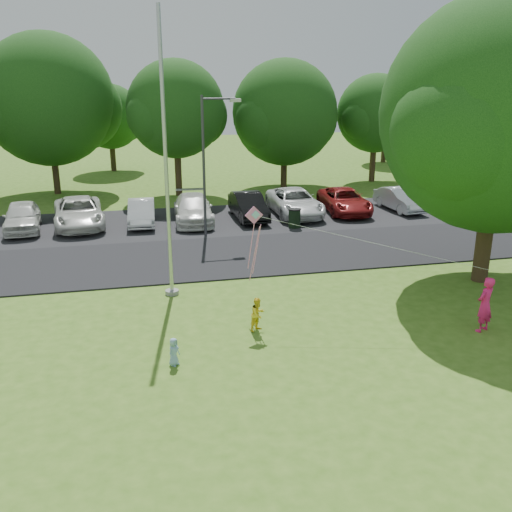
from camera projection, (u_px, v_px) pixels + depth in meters
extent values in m
plane|color=#436E1D|center=(301.00, 344.00, 17.32)|extent=(120.00, 120.00, 0.00)
cube|color=black|center=(243.00, 255.00, 25.67)|extent=(60.00, 6.00, 0.06)
cube|color=black|center=(220.00, 220.00, 31.70)|extent=(42.00, 7.00, 0.06)
cylinder|color=#B7BABF|center=(166.00, 160.00, 19.70)|extent=(0.14, 0.14, 10.00)
cylinder|color=gray|center=(172.00, 292.00, 21.21)|extent=(0.50, 0.50, 0.16)
cylinder|color=#3F3F44|center=(204.00, 168.00, 27.69)|extent=(0.14, 0.14, 6.86)
cylinder|color=#3F3F44|center=(219.00, 99.00, 26.87)|extent=(1.60, 0.12, 0.10)
cube|color=silver|center=(235.00, 100.00, 27.07)|extent=(0.52, 0.26, 0.16)
cylinder|color=black|center=(294.00, 219.00, 29.98)|extent=(0.63, 0.63, 1.01)
cylinder|color=black|center=(295.00, 209.00, 29.81)|extent=(0.67, 0.67, 0.06)
cylinder|color=#332316|center=(484.00, 239.00, 22.13)|extent=(0.62, 0.62, 3.39)
sphere|color=#133C10|center=(500.00, 114.00, 20.67)|extent=(8.71, 8.71, 8.71)
sphere|color=#133C10|center=(473.00, 130.00, 19.43)|extent=(5.23, 5.23, 5.23)
sphere|color=#133C10|center=(457.00, 131.00, 19.40)|extent=(4.53, 4.53, 4.53)
cylinder|color=#332316|center=(55.00, 170.00, 38.27)|extent=(0.44, 0.44, 3.19)
sphere|color=#133C10|center=(48.00, 100.00, 36.86)|extent=(8.50, 8.50, 8.50)
sphere|color=#133C10|center=(80.00, 109.00, 38.24)|extent=(5.53, 5.53, 5.53)
sphere|color=#133C10|center=(18.00, 108.00, 35.65)|extent=(5.10, 5.10, 5.10)
cylinder|color=#332316|center=(178.00, 170.00, 37.73)|extent=(0.44, 0.44, 3.43)
sphere|color=#133C10|center=(176.00, 109.00, 36.53)|extent=(6.27, 6.27, 6.27)
sphere|color=#133C10|center=(197.00, 115.00, 37.54)|extent=(4.07, 4.07, 4.07)
sphere|color=#133C10|center=(157.00, 115.00, 35.63)|extent=(3.76, 3.76, 3.76)
cylinder|color=#332316|center=(284.00, 168.00, 40.60)|extent=(0.44, 0.44, 2.66)
sphere|color=#133C10|center=(285.00, 113.00, 39.40)|extent=(7.27, 7.27, 7.27)
sphere|color=#133C10|center=(304.00, 119.00, 40.59)|extent=(4.72, 4.72, 4.72)
sphere|color=#133C10|center=(267.00, 119.00, 38.37)|extent=(4.36, 4.36, 4.36)
cylinder|color=#332316|center=(373.00, 161.00, 42.68)|extent=(0.44, 0.44, 3.02)
sphere|color=#133C10|center=(376.00, 113.00, 41.61)|extent=(5.67, 5.67, 5.67)
sphere|color=#133C10|center=(388.00, 118.00, 42.53)|extent=(3.68, 3.68, 3.68)
sphere|color=#133C10|center=(365.00, 118.00, 40.80)|extent=(3.40, 3.40, 3.40)
cylinder|color=#332316|center=(499.00, 160.00, 42.00)|extent=(0.44, 0.44, 3.42)
sphere|color=#133C10|center=(508.00, 92.00, 40.52)|extent=(8.77, 8.77, 8.77)
sphere|color=#133C10|center=(494.00, 100.00, 39.27)|extent=(5.26, 5.26, 5.26)
cylinder|color=#332316|center=(113.00, 155.00, 47.24)|extent=(0.44, 0.44, 2.60)
sphere|color=#133C10|center=(110.00, 117.00, 46.28)|extent=(5.20, 5.20, 5.20)
sphere|color=#133C10|center=(125.00, 121.00, 47.13)|extent=(3.38, 3.38, 3.38)
sphere|color=#133C10|center=(97.00, 121.00, 45.54)|extent=(3.12, 3.12, 3.12)
cylinder|color=#332316|center=(384.00, 148.00, 51.75)|extent=(0.44, 0.44, 2.60)
sphere|color=#133C10|center=(386.00, 113.00, 50.79)|extent=(5.20, 5.20, 5.20)
sphere|color=#133C10|center=(396.00, 116.00, 51.64)|extent=(3.38, 3.38, 3.38)
sphere|color=#133C10|center=(378.00, 116.00, 50.05)|extent=(3.12, 3.12, 3.12)
imported|color=silver|center=(22.00, 217.00, 29.29)|extent=(2.17, 4.49, 1.48)
imported|color=silver|center=(79.00, 212.00, 30.13)|extent=(3.01, 5.58, 1.49)
imported|color=silver|center=(142.00, 212.00, 30.56)|extent=(1.55, 4.01, 1.30)
imported|color=silver|center=(193.00, 209.00, 31.01)|extent=(2.28, 5.07, 1.44)
imported|color=black|center=(248.00, 206.00, 31.69)|extent=(1.61, 4.39, 1.44)
imported|color=silver|center=(295.00, 202.00, 32.57)|extent=(2.46, 5.29, 1.47)
imported|color=maroon|center=(344.00, 201.00, 33.16)|extent=(2.60, 5.08, 1.37)
imported|color=#B2B7BF|center=(400.00, 199.00, 33.68)|extent=(1.77, 4.08, 1.31)
imported|color=#FF2175|center=(485.00, 304.00, 17.96)|extent=(0.78, 0.68, 1.82)
imported|color=yellow|center=(258.00, 314.00, 18.11)|extent=(0.68, 0.66, 1.11)
imported|color=#89B3D2|center=(174.00, 352.00, 15.99)|extent=(0.46, 0.47, 0.82)
cube|color=pink|center=(254.00, 215.00, 18.26)|extent=(0.59, 0.06, 0.59)
cube|color=#8CC6E5|center=(256.00, 215.00, 18.24)|extent=(0.29, 0.04, 0.28)
cylinder|color=white|center=(370.00, 242.00, 17.93)|extent=(6.87, 2.74, 1.47)
cylinder|color=pink|center=(251.00, 247.00, 18.56)|extent=(0.20, 0.25, 1.58)
cylinder|color=pink|center=(257.00, 249.00, 18.69)|extent=(0.22, 0.41, 1.80)
cylinder|color=pink|center=(254.00, 254.00, 18.59)|extent=(0.24, 0.61, 2.01)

